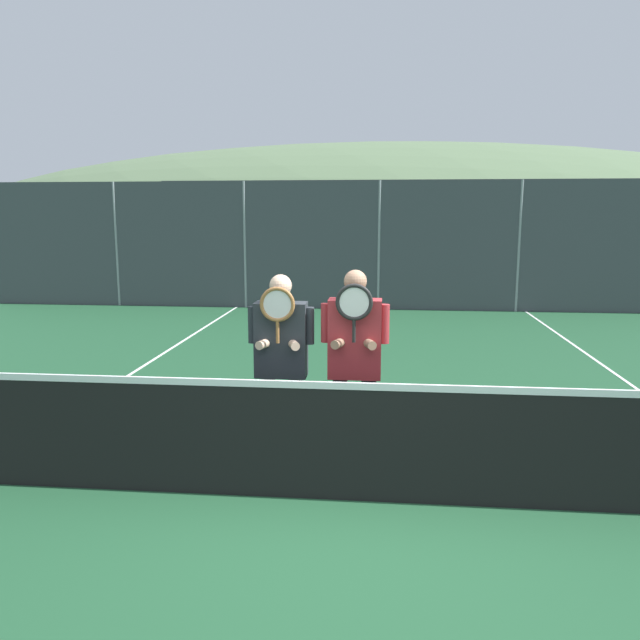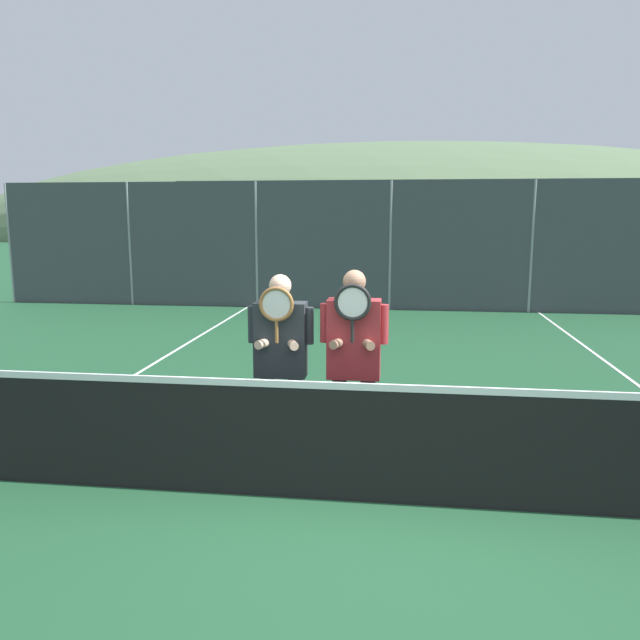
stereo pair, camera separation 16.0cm
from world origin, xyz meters
The scene contains 11 objects.
ground_plane centered at (0.00, 0.00, 0.00)m, with size 120.00×120.00×0.00m, color #1E4C2D.
hill_distant centered at (0.00, 61.94, 0.00)m, with size 94.64×52.58×18.40m.
clubhouse_building centered at (1.97, 18.68, 1.70)m, with size 18.60×5.50×3.36m.
fence_back centered at (0.00, 10.26, 1.53)m, with size 19.57×0.06×3.06m.
tennis_net centered at (0.00, 0.00, 0.51)m, with size 9.38×0.09×1.08m.
court_line_left_sideline centered at (-3.48, 3.00, 0.00)m, with size 0.05×16.00×0.01m, color white.
player_leftmost centered at (-0.77, 0.64, 1.04)m, with size 0.59×0.34×1.76m.
player_center_left centered at (-0.11, 0.57, 1.07)m, with size 0.59×0.34×1.82m.
car_far_left centered at (-5.55, 12.74, 0.91)m, with size 4.59×1.91×1.79m.
car_left_of_center centered at (-0.40, 12.74, 0.90)m, with size 4.61×2.02×1.75m.
car_center centered at (4.47, 12.42, 0.94)m, with size 4.02×1.95×1.86m.
Camera 1 is at (0.13, -4.72, 2.29)m, focal length 35.00 mm.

